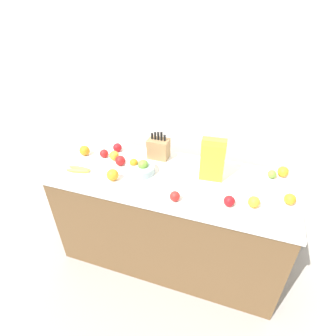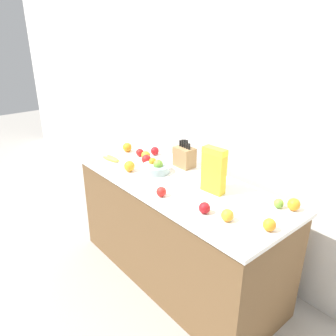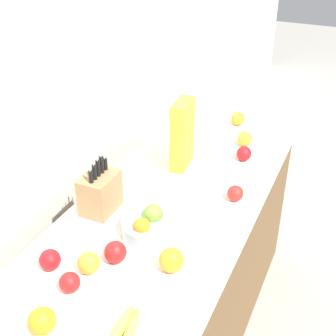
% 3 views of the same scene
% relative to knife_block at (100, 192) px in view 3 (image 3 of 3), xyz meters
% --- Properties ---
extents(ground_plane, '(14.00, 14.00, 0.00)m').
position_rel_knife_block_xyz_m(ground_plane, '(0.18, -0.24, -0.96)').
color(ground_plane, gray).
extents(wall_back, '(9.00, 0.06, 2.60)m').
position_rel_knife_block_xyz_m(wall_back, '(0.18, 0.34, 0.34)').
color(wall_back, silver).
rests_on(wall_back, ground_plane).
extents(counter, '(1.83, 0.73, 0.88)m').
position_rel_knife_block_xyz_m(counter, '(0.18, -0.24, -0.52)').
color(counter, brown).
rests_on(counter, ground_plane).
extents(knife_block, '(0.17, 0.12, 0.28)m').
position_rel_knife_block_xyz_m(knife_block, '(0.00, 0.00, 0.00)').
color(knife_block, '#937047').
rests_on(knife_block, counter).
extents(cereal_box, '(0.18, 0.09, 0.33)m').
position_rel_knife_block_xyz_m(cereal_box, '(0.47, -0.16, 0.09)').
color(cereal_box, gold).
rests_on(cereal_box, counter).
extents(fruit_bowl, '(0.23, 0.23, 0.11)m').
position_rel_knife_block_xyz_m(fruit_bowl, '(-0.06, -0.26, -0.05)').
color(fruit_bowl, '#99B2B7').
rests_on(fruit_bowl, counter).
extents(banana_bunch, '(0.20, 0.09, 0.03)m').
position_rel_knife_block_xyz_m(banana_bunch, '(-0.52, -0.40, -0.07)').
color(banana_bunch, yellow).
rests_on(banana_bunch, counter).
extents(apple_middle, '(0.08, 0.08, 0.08)m').
position_rel_knife_block_xyz_m(apple_middle, '(-0.38, -0.02, -0.05)').
color(apple_middle, '#A31419').
rests_on(apple_middle, counter).
extents(apple_rear, '(0.07, 0.07, 0.07)m').
position_rel_knife_block_xyz_m(apple_rear, '(0.64, -0.42, -0.05)').
color(apple_rear, '#A31419').
rests_on(apple_rear, counter).
extents(apple_leftmost, '(0.06, 0.06, 0.06)m').
position_rel_knife_block_xyz_m(apple_leftmost, '(0.90, -0.01, -0.05)').
color(apple_leftmost, '#6B9E33').
rests_on(apple_leftmost, counter).
extents(apple_by_knife_block, '(0.07, 0.07, 0.07)m').
position_rel_knife_block_xyz_m(apple_by_knife_block, '(0.29, -0.49, -0.05)').
color(apple_by_knife_block, red).
rests_on(apple_by_knife_block, counter).
extents(apple_front, '(0.08, 0.08, 0.08)m').
position_rel_knife_block_xyz_m(apple_front, '(-0.25, -0.21, -0.05)').
color(apple_front, red).
rests_on(apple_front, counter).
extents(apple_near_bananas, '(0.07, 0.07, 0.07)m').
position_rel_knife_block_xyz_m(apple_near_bananas, '(-0.44, -0.14, -0.05)').
color(apple_near_bananas, red).
rests_on(apple_near_bananas, counter).
extents(orange_mid_left, '(0.08, 0.08, 0.08)m').
position_rel_knife_block_xyz_m(orange_mid_left, '(0.79, -0.38, -0.05)').
color(orange_mid_left, orange).
rests_on(orange_mid_left, counter).
extents(orange_back_center, '(0.09, 0.09, 0.09)m').
position_rel_knife_block_xyz_m(orange_back_center, '(-0.21, -0.41, -0.04)').
color(orange_back_center, orange).
rests_on(orange_back_center, counter).
extents(orange_mid_right, '(0.08, 0.08, 0.08)m').
position_rel_knife_block_xyz_m(orange_mid_right, '(0.98, 0.04, -0.05)').
color(orange_mid_right, orange).
rests_on(orange_mid_right, counter).
extents(orange_by_cereal, '(0.09, 0.09, 0.09)m').
position_rel_knife_block_xyz_m(orange_by_cereal, '(-0.61, -0.17, -0.04)').
color(orange_by_cereal, orange).
rests_on(orange_by_cereal, counter).
extents(orange_front_right, '(0.08, 0.08, 0.08)m').
position_rel_knife_block_xyz_m(orange_front_right, '(1.02, -0.28, -0.05)').
color(orange_front_right, orange).
rests_on(orange_front_right, counter).
extents(orange_front_left, '(0.08, 0.08, 0.08)m').
position_rel_knife_block_xyz_m(orange_front_left, '(-0.33, -0.15, -0.05)').
color(orange_front_left, orange).
rests_on(orange_front_left, counter).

